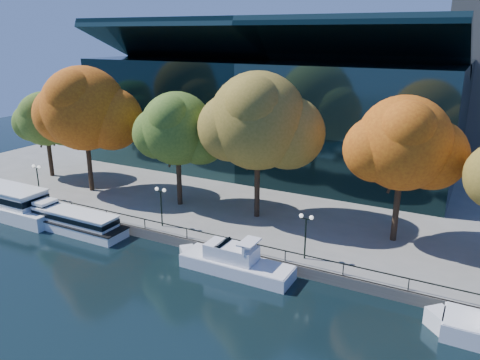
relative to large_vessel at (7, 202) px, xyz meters
The scene contains 15 objects.
ground 22.55m from the large_vessel, ahead, with size 160.00×160.00×0.00m, color black.
promenade 42.00m from the large_vessel, 57.63° to the left, with size 90.00×67.08×1.00m.
railing 22.61m from the large_vessel, ahead, with size 88.20×0.08×0.99m.
convention_building 36.66m from the large_vessel, 59.09° to the left, with size 50.00×24.57×21.43m.
large_vessel is the anchor object (origin of this frame).
tour_boat 9.39m from the large_vessel, ahead, with size 13.82×3.08×2.62m.
cruiser_near 28.48m from the large_vessel, ahead, with size 10.93×2.81×3.17m.
tree_0 13.72m from the large_vessel, 115.15° to the left, with size 8.87×7.27×11.32m.
tree_1 13.41m from the large_vessel, 62.65° to the left, with size 12.31×10.10×15.00m.
tree_2 20.90m from the large_vessel, 29.78° to the left, with size 9.92×8.13×12.62m.
tree_3 29.60m from the large_vessel, 21.62° to the left, with size 12.27×10.07×15.06m.
tree_4 42.29m from the large_vessel, 15.38° to the left, with size 10.51×8.62×13.46m.
lamp_0 4.48m from the large_vessel, 74.70° to the left, with size 1.26×0.36×4.03m.
lamp_1 19.16m from the large_vessel, 10.88° to the left, with size 1.26×0.36×4.03m.
lamp_2 34.03m from the large_vessel, ahead, with size 1.26×0.36×4.03m.
Camera 1 is at (23.36, -30.13, 19.48)m, focal length 35.00 mm.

